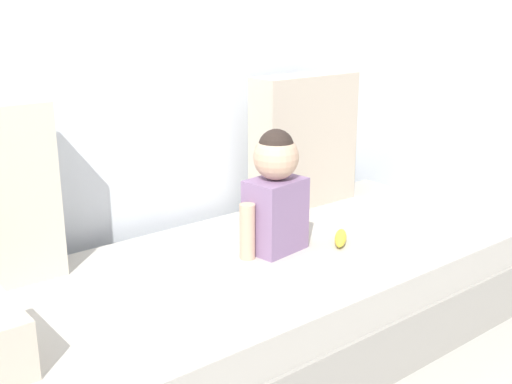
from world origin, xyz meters
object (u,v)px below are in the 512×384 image
Objects in this scene: toddler at (276,191)px; banana at (341,238)px; couch at (231,314)px; throw_pillow_right at (304,141)px.

toddler is 0.33m from banana.
couch is 0.47m from toddler.
couch is 4.32× the size of throw_pillow_right.
banana reaches higher than couch.
banana is (0.24, -0.11, -0.21)m from toddler.
couch is 5.51× the size of toddler.
couch is at bearing -173.40° from toddler.
couch is at bearing -151.55° from throw_pillow_right.
throw_pillow_right is at bearing 63.48° from banana.
throw_pillow_right is 3.40× the size of banana.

